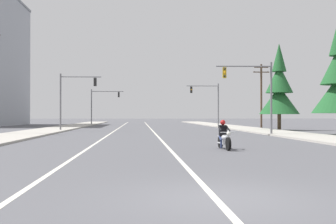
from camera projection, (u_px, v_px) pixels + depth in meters
ground_plane at (220, 198)px, 8.41m from camera, size 400.00×400.00×0.00m
lane_stripe_center at (150, 128)px, 53.29m from camera, size 0.16×100.00×0.01m
lane_stripe_left at (118, 128)px, 53.00m from camera, size 0.16×100.00×0.01m
sidewalk_kerb_right at (248, 129)px, 49.13m from camera, size 4.40×110.00×0.14m
sidewalk_kerb_left at (53, 129)px, 47.50m from camera, size 4.40×110.00×0.14m
motorcycle_with_rider at (224, 138)px, 20.52m from camera, size 0.70×2.19×1.46m
traffic_signal_near_right at (255, 87)px, 35.06m from camera, size 4.76×0.46×6.20m
traffic_signal_near_left at (72, 93)px, 44.70m from camera, size 4.47×0.38×6.20m
traffic_signal_mid_right at (209, 98)px, 58.59m from camera, size 4.61×0.37×6.20m
traffic_signal_mid_left at (101, 101)px, 71.92m from camera, size 5.61×0.53×6.20m
utility_pole_right_far at (261, 94)px, 55.40m from camera, size 2.19×0.26×8.53m
conifer_tree_right_verge_far at (279, 90)px, 46.46m from camera, size 4.45×4.45×9.80m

